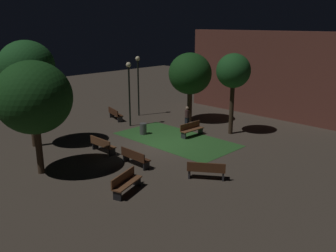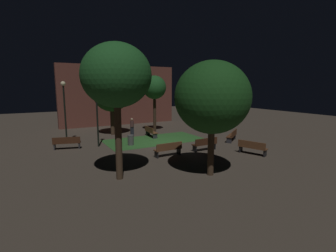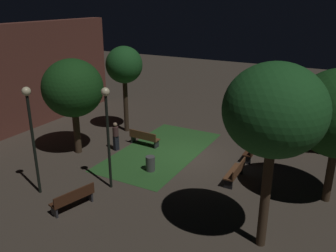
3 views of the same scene
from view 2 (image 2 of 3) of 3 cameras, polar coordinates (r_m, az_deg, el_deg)
ground_plane at (r=18.97m, az=-0.89°, el=-4.03°), size 60.00×60.00×0.00m
grass_lawn at (r=20.20m, az=-3.10°, el=-3.21°), size 7.84×4.03×0.01m
bench_front_right at (r=15.46m, az=0.09°, el=-5.25°), size 1.81×0.50×0.88m
bench_corner at (r=16.99m, az=8.50°, el=-4.03°), size 1.80×0.48×0.88m
bench_front_left at (r=16.75m, az=18.75°, el=-4.62°), size 1.04×1.86×0.88m
bench_near_trees at (r=21.32m, az=-4.04°, el=-1.26°), size 0.56×1.82×0.88m
bench_path_side at (r=18.52m, az=-22.19°, el=-3.52°), size 1.86×0.94×0.88m
bench_lawn_edge at (r=20.29m, az=14.53°, el=-2.07°), size 1.75×1.43×0.88m
tree_right_canopy at (r=11.44m, az=-11.74°, el=11.12°), size 3.12×3.12×6.23m
tree_near_wall at (r=23.64m, az=-3.13°, el=8.69°), size 2.20×2.20×5.31m
tree_left_canopy at (r=22.58m, az=-12.83°, el=7.00°), size 3.13×3.13×5.10m
tree_back_left at (r=11.93m, az=10.13°, el=6.40°), size 3.58×3.58×5.52m
lamp_post_path_center at (r=18.27m, az=-16.03°, el=4.92°), size 0.36×0.36×4.55m
lamp_post_near_wall at (r=20.34m, az=-22.69°, el=5.19°), size 0.36×0.36×4.68m
trash_bin at (r=18.60m, az=-8.55°, el=-3.21°), size 0.45×0.45×0.75m
pedestrian at (r=21.68m, az=-8.25°, el=-0.17°), size 0.32×0.32×1.61m
building_wall_backdrop at (r=28.65m, az=-11.03°, el=6.90°), size 13.06×0.80×6.57m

